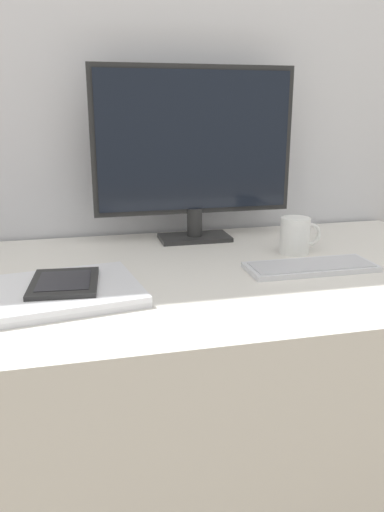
% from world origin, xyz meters
% --- Properties ---
extents(wall_back, '(3.60, 0.05, 2.40)m').
position_xyz_m(wall_back, '(0.00, 0.58, 1.20)').
color(wall_back, silver).
rests_on(wall_back, ground_plane).
extents(desk, '(1.48, 0.77, 0.70)m').
position_xyz_m(desk, '(0.00, 0.15, 0.35)').
color(desk, silver).
rests_on(desk, ground_plane).
extents(monitor, '(0.56, 0.11, 0.48)m').
position_xyz_m(monitor, '(0.07, 0.43, 0.96)').
color(monitor, '#262626').
rests_on(monitor, desk).
extents(keyboard, '(0.31, 0.12, 0.01)m').
position_xyz_m(keyboard, '(0.27, 0.10, 0.71)').
color(keyboard, silver).
rests_on(keyboard, desk).
extents(laptop, '(0.37, 0.29, 0.02)m').
position_xyz_m(laptop, '(-0.31, 0.05, 0.71)').
color(laptop, silver).
rests_on(laptop, desk).
extents(ereader, '(0.15, 0.18, 0.01)m').
position_xyz_m(ereader, '(-0.29, 0.06, 0.73)').
color(ereader, black).
rests_on(ereader, laptop).
extents(coffee_mug, '(0.11, 0.08, 0.09)m').
position_xyz_m(coffee_mug, '(0.30, 0.24, 0.75)').
color(coffee_mug, white).
rests_on(coffee_mug, desk).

